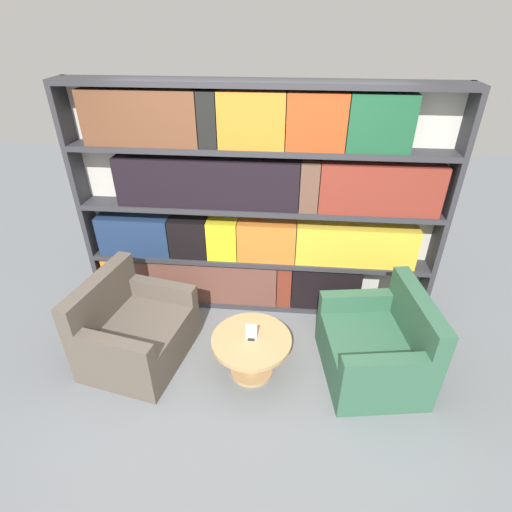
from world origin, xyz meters
The scene contains 6 objects.
ground_plane centered at (0.00, 0.00, 0.00)m, with size 14.00×14.00×0.00m, color slate.
bookshelf centered at (-0.05, 1.24, 1.15)m, with size 3.57×0.30×2.33m.
armchair_left centered at (-1.07, 0.32, 0.28)m, with size 0.98×1.08×0.83m.
armchair_right centered at (1.13, 0.32, 0.28)m, with size 0.94×1.05×0.83m.
coffee_table centered at (0.03, 0.21, 0.29)m, with size 0.70×0.70×0.40m.
table_sign centered at (0.03, 0.21, 0.47)m, with size 0.10×0.06×0.16m.
Camera 1 is at (0.31, -2.32, 2.83)m, focal length 28.00 mm.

